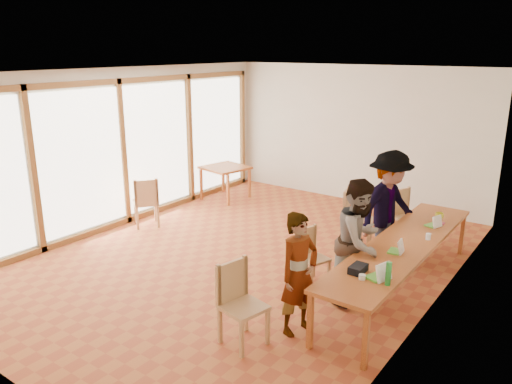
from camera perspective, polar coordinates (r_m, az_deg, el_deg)
ground at (r=8.36m, az=-1.12°, el=-7.44°), size 8.00×8.00×0.00m
wall_back at (r=11.26m, az=11.26°, el=6.45°), size 6.00×0.10×3.00m
wall_right at (r=6.58m, az=20.16°, el=-1.17°), size 0.10×8.00×3.00m
window_wall at (r=9.91m, az=-15.03°, el=4.89°), size 0.10×8.00×3.00m
ceiling at (r=7.66m, az=-1.25°, el=13.73°), size 6.00×8.00×0.04m
communal_table at (r=7.24m, az=16.40°, el=-5.96°), size 0.80×4.00×0.75m
side_table at (r=11.34m, az=-3.54°, el=2.52°), size 0.90×0.90×0.75m
chair_near at (r=5.91m, az=-2.12°, el=-11.52°), size 0.55×0.55×0.53m
chair_mid at (r=7.37m, az=6.09°, el=-6.55°), size 0.50×0.50×0.45m
chair_far at (r=8.73m, az=10.93°, el=-2.25°), size 0.60×0.60×0.55m
chair_empty at (r=9.25m, az=16.53°, el=-1.92°), size 0.58×0.58×0.50m
chair_spare at (r=9.73m, az=-12.45°, el=-0.61°), size 0.63×0.63×0.52m
person_near at (r=6.03m, az=4.92°, el=-9.29°), size 0.50×0.63×1.53m
person_mid at (r=6.83m, az=11.73°, el=-5.55°), size 0.72×0.89×1.72m
person_far at (r=8.13m, az=14.92°, el=-1.77°), size 1.00×1.33×1.84m
laptop_near at (r=6.06m, az=14.02°, el=-9.14°), size 0.28×0.30×0.21m
laptop_mid at (r=6.86m, az=15.89°, el=-6.29°), size 0.20×0.23×0.18m
laptop_far at (r=7.99m, az=19.76°, el=-3.41°), size 0.24×0.25×0.18m
yellow_mug at (r=8.35m, az=20.21°, el=-2.60°), size 0.14×0.14×0.10m
green_bottle at (r=5.91m, az=14.89°, el=-9.01°), size 0.07×0.07×0.28m
clear_glass at (r=7.44m, az=19.10°, el=-4.82°), size 0.07×0.07×0.09m
condiment_cup at (r=6.02m, az=12.04°, el=-9.48°), size 0.08×0.08×0.06m
pink_phone at (r=8.17m, az=20.55°, el=-3.39°), size 0.05×0.10×0.01m
black_pouch at (r=6.18m, az=11.59°, el=-8.59°), size 0.16×0.26×0.09m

